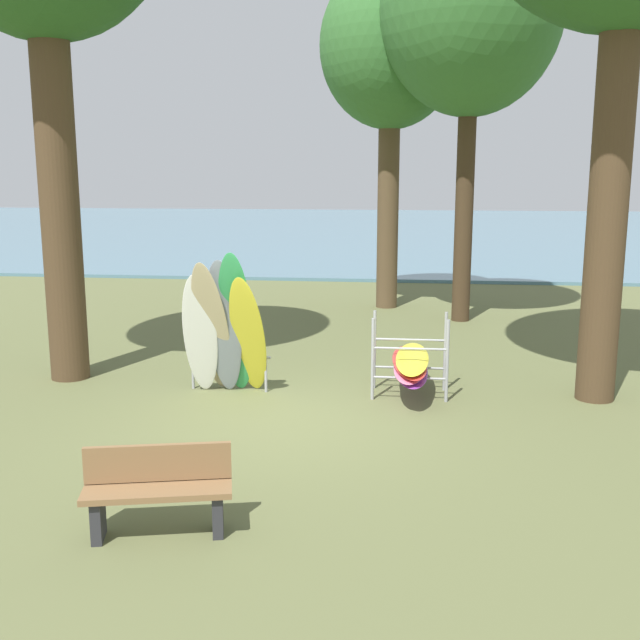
{
  "coord_description": "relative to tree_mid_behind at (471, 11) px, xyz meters",
  "views": [
    {
      "loc": [
        1.56,
        -10.08,
        3.48
      ],
      "look_at": [
        0.26,
        1.66,
        1.1
      ],
      "focal_mm": 43.46,
      "sensor_mm": 36.0,
      "label": 1
    }
  ],
  "objects": [
    {
      "name": "ground_plane",
      "position": [
        -2.84,
        -7.4,
        -6.65
      ],
      "size": [
        80.0,
        80.0,
        0.0
      ],
      "primitive_type": "plane",
      "color": "#60663D"
    },
    {
      "name": "lake_water",
      "position": [
        -2.84,
        23.56,
        -6.6
      ],
      "size": [
        80.0,
        36.0,
        0.1
      ],
      "primitive_type": "cube",
      "color": "slate",
      "rests_on": "ground"
    },
    {
      "name": "tree_mid_behind",
      "position": [
        0.0,
        0.0,
        0.0
      ],
      "size": [
        3.88,
        3.88,
        8.93
      ],
      "color": "#42301E",
      "rests_on": "ground"
    },
    {
      "name": "tree_far_left_back",
      "position": [
        -1.71,
        1.51,
        -0.56
      ],
      "size": [
        3.33,
        3.33,
        8.12
      ],
      "color": "brown",
      "rests_on": "ground"
    },
    {
      "name": "leaning_board_pile",
      "position": [
        -3.97,
        -6.29,
        -5.62
      ],
      "size": [
        1.34,
        0.95,
        2.25
      ],
      "color": "white",
      "rests_on": "ground"
    },
    {
      "name": "board_storage_rack",
      "position": [
        -1.16,
        -5.96,
        -6.15
      ],
      "size": [
        1.15,
        2.13,
        1.25
      ],
      "color": "#9EA0A5",
      "rests_on": "ground"
    },
    {
      "name": "park_bench",
      "position": [
        -3.57,
        -10.8,
        -6.2
      ],
      "size": [
        1.46,
        0.71,
        0.85
      ],
      "color": "#2D2D33",
      "rests_on": "ground"
    }
  ]
}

